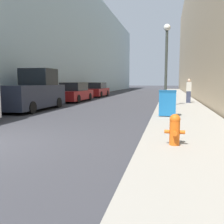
{
  "coord_description": "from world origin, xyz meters",
  "views": [
    {
      "loc": [
        4.8,
        -5.3,
        1.64
      ],
      "look_at": [
        -0.04,
        16.16,
        -1.05
      ],
      "focal_mm": 40.0,
      "sensor_mm": 36.0,
      "label": 1
    }
  ],
  "objects_px": {
    "lamppost": "(166,60)",
    "parked_sedan_far": "(97,90)",
    "pickup_truck": "(33,93)",
    "fire_hydrant": "(175,129)",
    "parked_sedan_near": "(74,93)",
    "pedestrian_on_sidewalk": "(189,91)",
    "trash_bin": "(167,103)"
  },
  "relations": [
    {
      "from": "lamppost",
      "to": "parked_sedan_far",
      "type": "distance_m",
      "value": 13.34
    },
    {
      "from": "lamppost",
      "to": "parked_sedan_far",
      "type": "height_order",
      "value": "lamppost"
    },
    {
      "from": "parked_sedan_far",
      "to": "lamppost",
      "type": "bearing_deg",
      "value": -55.5
    },
    {
      "from": "parked_sedan_far",
      "to": "pedestrian_on_sidewalk",
      "type": "bearing_deg",
      "value": -40.24
    },
    {
      "from": "pickup_truck",
      "to": "pedestrian_on_sidewalk",
      "type": "bearing_deg",
      "value": 31.08
    },
    {
      "from": "pickup_truck",
      "to": "parked_sedan_near",
      "type": "height_order",
      "value": "pickup_truck"
    },
    {
      "from": "parked_sedan_far",
      "to": "trash_bin",
      "type": "bearing_deg",
      "value": -63.29
    },
    {
      "from": "fire_hydrant",
      "to": "pickup_truck",
      "type": "distance_m",
      "value": 10.6
    },
    {
      "from": "trash_bin",
      "to": "pickup_truck",
      "type": "height_order",
      "value": "pickup_truck"
    },
    {
      "from": "pickup_truck",
      "to": "pedestrian_on_sidewalk",
      "type": "relative_size",
      "value": 2.96
    },
    {
      "from": "pickup_truck",
      "to": "lamppost",
      "type": "bearing_deg",
      "value": 16.97
    },
    {
      "from": "pickup_truck",
      "to": "parked_sedan_far",
      "type": "bearing_deg",
      "value": 89.75
    },
    {
      "from": "trash_bin",
      "to": "parked_sedan_near",
      "type": "distance_m",
      "value": 11.26
    },
    {
      "from": "lamppost",
      "to": "parked_sedan_near",
      "type": "distance_m",
      "value": 8.76
    },
    {
      "from": "parked_sedan_far",
      "to": "pedestrian_on_sidewalk",
      "type": "height_order",
      "value": "pedestrian_on_sidewalk"
    },
    {
      "from": "fire_hydrant",
      "to": "pickup_truck",
      "type": "bearing_deg",
      "value": 137.89
    },
    {
      "from": "lamppost",
      "to": "pickup_truck",
      "type": "height_order",
      "value": "lamppost"
    },
    {
      "from": "fire_hydrant",
      "to": "pedestrian_on_sidewalk",
      "type": "distance_m",
      "value": 12.65
    },
    {
      "from": "pedestrian_on_sidewalk",
      "to": "lamppost",
      "type": "bearing_deg",
      "value": -116.43
    },
    {
      "from": "parked_sedan_near",
      "to": "parked_sedan_far",
      "type": "relative_size",
      "value": 1.05
    },
    {
      "from": "parked_sedan_near",
      "to": "parked_sedan_far",
      "type": "distance_m",
      "value": 6.76
    },
    {
      "from": "trash_bin",
      "to": "parked_sedan_far",
      "type": "distance_m",
      "value": 16.9
    },
    {
      "from": "fire_hydrant",
      "to": "lamppost",
      "type": "bearing_deg",
      "value": 92.08
    },
    {
      "from": "pickup_truck",
      "to": "parked_sedan_far",
      "type": "relative_size",
      "value": 1.11
    },
    {
      "from": "lamppost",
      "to": "pickup_truck",
      "type": "bearing_deg",
      "value": -163.03
    },
    {
      "from": "fire_hydrant",
      "to": "parked_sedan_near",
      "type": "xyz_separation_m",
      "value": [
        -7.78,
        13.47,
        0.2
      ]
    },
    {
      "from": "fire_hydrant",
      "to": "lamppost",
      "type": "distance_m",
      "value": 9.7
    },
    {
      "from": "parked_sedan_far",
      "to": "pedestrian_on_sidewalk",
      "type": "distance_m",
      "value": 11.85
    },
    {
      "from": "parked_sedan_near",
      "to": "pedestrian_on_sidewalk",
      "type": "relative_size",
      "value": 2.8
    },
    {
      "from": "trash_bin",
      "to": "pedestrian_on_sidewalk",
      "type": "distance_m",
      "value": 7.59
    },
    {
      "from": "lamppost",
      "to": "parked_sedan_far",
      "type": "xyz_separation_m",
      "value": [
        -7.45,
        10.84,
        -2.21
      ]
    },
    {
      "from": "lamppost",
      "to": "pickup_truck",
      "type": "relative_size",
      "value": 0.96
    }
  ]
}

